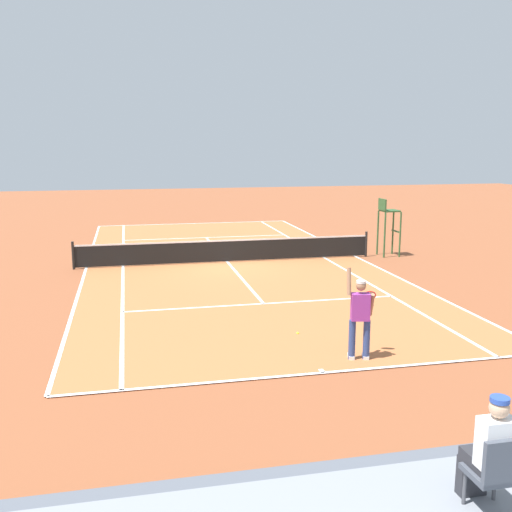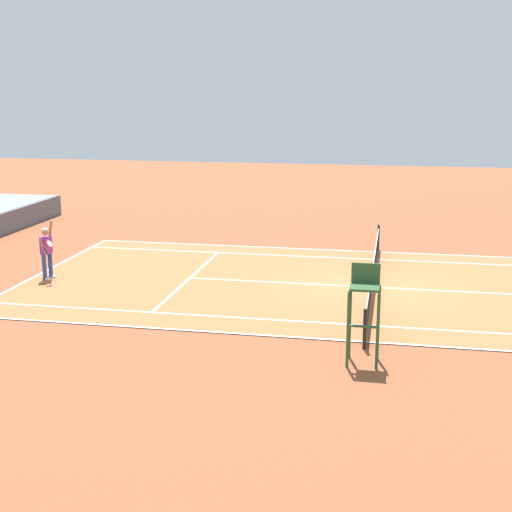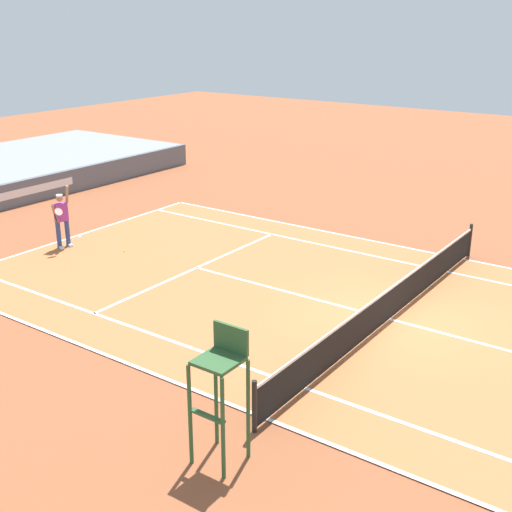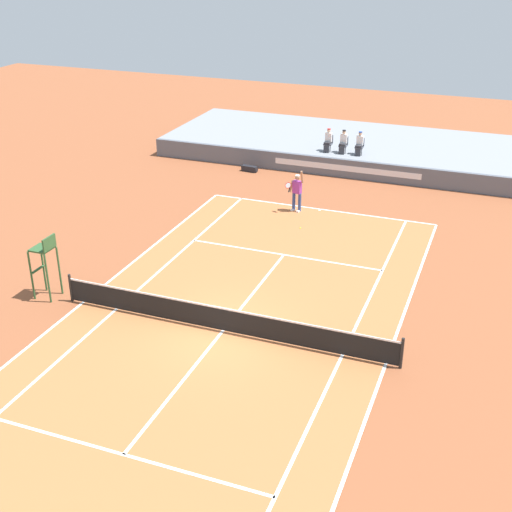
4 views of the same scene
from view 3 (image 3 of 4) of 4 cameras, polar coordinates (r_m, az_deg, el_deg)
The scene contains 6 objects.
ground_plane at distance 17.37m, azimuth 11.35°, elevation -5.37°, with size 80.00×80.00×0.00m, color brown.
court at distance 17.37m, azimuth 11.35°, elevation -5.34°, with size 11.08×23.88×0.03m.
net at distance 17.16m, azimuth 11.46°, elevation -3.79°, with size 11.98×0.10×1.07m.
tennis_player at distance 22.92m, azimuth -16.23°, elevation 3.06°, with size 0.82×0.61×2.08m.
tennis_ball at distance 22.28m, azimuth -11.16°, elevation 0.42°, with size 0.07×0.07×0.07m, color #D1E533.
umpire_chair at distance 11.34m, azimuth -2.98°, elevation -10.44°, with size 0.77×0.77×2.44m.
Camera 3 is at (-14.55, -6.14, 7.24)m, focal length 46.93 mm.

